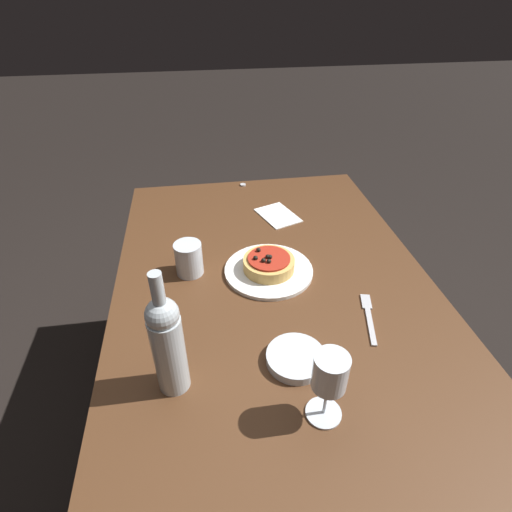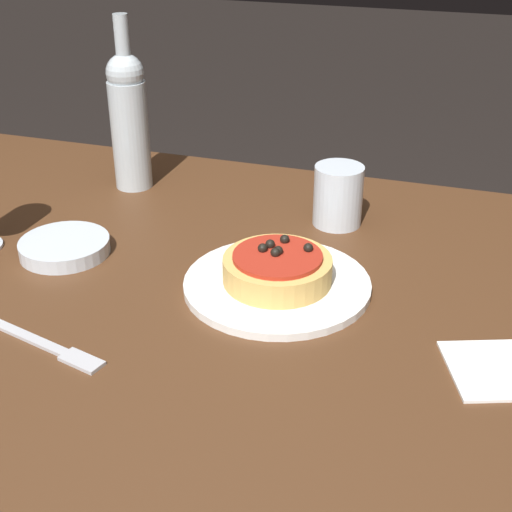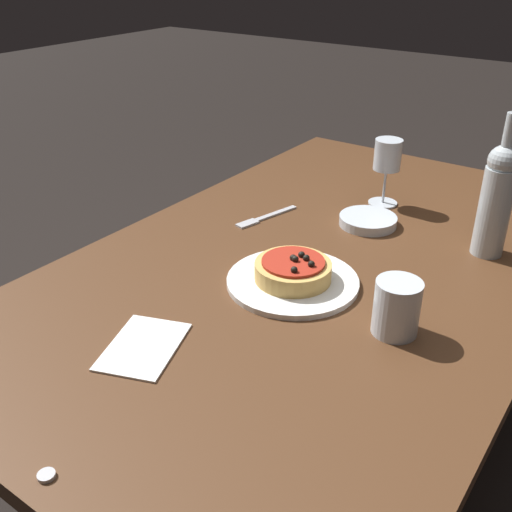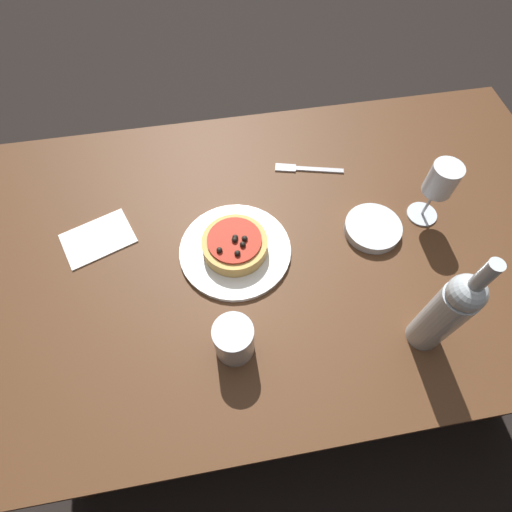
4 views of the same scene
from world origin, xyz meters
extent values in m
plane|color=black|center=(0.00, 0.00, 0.00)|extent=(14.00, 14.00, 0.00)
cube|color=#4C2D19|center=(0.00, 0.00, 0.73)|extent=(1.56, 0.94, 0.03)
cylinder|color=#4C2D19|center=(-0.72, 0.41, 0.35)|extent=(0.06, 0.06, 0.71)
cylinder|color=#4C2D19|center=(-0.72, -0.41, 0.35)|extent=(0.06, 0.06, 0.71)
cylinder|color=white|center=(-0.13, -0.01, 0.75)|extent=(0.27, 0.27, 0.01)
cylinder|color=tan|center=(-0.13, -0.01, 0.77)|extent=(0.16, 0.16, 0.04)
cylinder|color=#A82819|center=(-0.13, -0.01, 0.80)|extent=(0.13, 0.13, 0.01)
sphere|color=black|center=(-0.17, -0.03, 0.80)|extent=(0.01, 0.01, 0.01)
sphere|color=black|center=(-0.13, -0.05, 0.80)|extent=(0.01, 0.01, 0.01)
sphere|color=black|center=(-0.11, -0.01, 0.80)|extent=(0.01, 0.01, 0.01)
sphere|color=black|center=(-0.11, -0.03, 0.80)|extent=(0.01, 0.01, 0.01)
sphere|color=black|center=(-0.13, -0.01, 0.80)|extent=(0.01, 0.01, 0.01)
sphere|color=black|center=(-0.13, -0.01, 0.80)|extent=(0.01, 0.01, 0.01)
cylinder|color=silver|center=(0.36, 0.02, 0.75)|extent=(0.08, 0.08, 0.00)
cylinder|color=silver|center=(0.36, 0.02, 0.80)|extent=(0.01, 0.01, 0.09)
cylinder|color=silver|center=(0.36, 0.02, 0.88)|extent=(0.07, 0.07, 0.08)
cylinder|color=#B2BCC1|center=(0.24, -0.29, 0.84)|extent=(0.07, 0.07, 0.20)
sphere|color=#B2BCC1|center=(0.24, -0.29, 0.96)|extent=(0.07, 0.07, 0.07)
cylinder|color=#B2BCC1|center=(0.24, -0.29, 1.02)|extent=(0.03, 0.03, 0.09)
cylinder|color=silver|center=(-0.16, -0.25, 0.80)|extent=(0.08, 0.08, 0.10)
cylinder|color=silver|center=(0.22, -0.01, 0.76)|extent=(0.14, 0.14, 0.02)
cube|color=#B7B7BC|center=(0.14, 0.21, 0.75)|extent=(0.13, 0.05, 0.00)
cube|color=#B7B7BC|center=(0.05, 0.24, 0.75)|extent=(0.06, 0.04, 0.00)
cube|color=white|center=(-0.46, 0.09, 0.75)|extent=(0.20, 0.17, 0.00)
cylinder|color=#B7B7BC|center=(-0.74, -0.01, 0.75)|extent=(0.02, 0.02, 0.01)
camera|label=1|loc=(0.82, -0.19, 1.50)|focal=28.00mm
camera|label=2|loc=(-0.37, 0.84, 1.28)|focal=50.00mm
camera|label=3|loc=(-1.03, -0.56, 1.37)|focal=42.00mm
camera|label=4|loc=(-0.17, -0.51, 1.58)|focal=28.00mm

